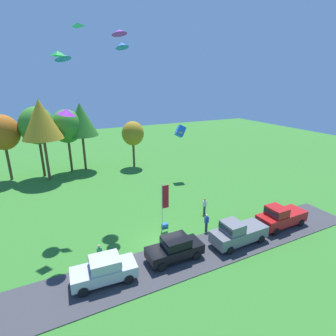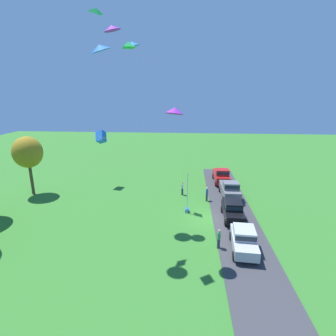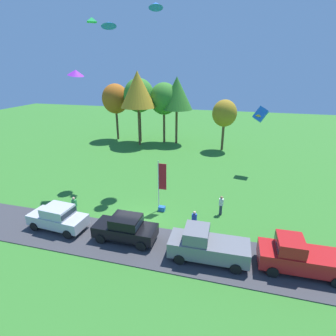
% 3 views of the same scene
% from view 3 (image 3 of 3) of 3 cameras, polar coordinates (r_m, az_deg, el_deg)
% --- Properties ---
extents(ground_plane, '(120.00, 120.00, 0.00)m').
position_cam_3_polar(ground_plane, '(21.17, -6.77, -12.01)').
color(ground_plane, '#337528').
extents(pavement_strip, '(36.00, 4.40, 0.06)m').
position_cam_3_polar(pavement_strip, '(19.42, -9.32, -15.47)').
color(pavement_strip, '#38383D').
rests_on(pavement_strip, ground).
extents(car_sedan_far_end, '(4.52, 2.21, 1.84)m').
position_cam_3_polar(car_sedan_far_end, '(21.59, -22.84, -9.76)').
color(car_sedan_far_end, '#B7B7BC').
rests_on(car_sedan_far_end, ground).
extents(car_sedan_by_flagpole, '(4.41, 1.97, 1.84)m').
position_cam_3_polar(car_sedan_by_flagpole, '(19.01, -9.22, -12.65)').
color(car_sedan_by_flagpole, black).
rests_on(car_sedan_by_flagpole, ground).
extents(car_pickup_near_entrance, '(5.04, 2.13, 2.14)m').
position_cam_3_polar(car_pickup_near_entrance, '(17.30, 8.20, -16.15)').
color(car_pickup_near_entrance, slate).
rests_on(car_pickup_near_entrance, ground).
extents(car_pickup_mid_row, '(5.03, 2.12, 2.14)m').
position_cam_3_polar(car_pickup_mid_row, '(18.06, 26.68, -16.71)').
color(car_pickup_mid_row, red).
rests_on(car_pickup_mid_row, ground).
extents(person_beside_suv, '(0.36, 0.24, 1.71)m').
position_cam_3_polar(person_beside_suv, '(22.96, -19.66, -7.85)').
color(person_beside_suv, '#2D334C').
rests_on(person_beside_suv, ground).
extents(person_watching_sky, '(0.36, 0.24, 1.71)m').
position_cam_3_polar(person_watching_sky, '(19.85, 5.72, -11.43)').
color(person_watching_sky, '#2D334C').
rests_on(person_watching_sky, ground).
extents(person_on_lawn, '(0.36, 0.24, 1.71)m').
position_cam_3_polar(person_on_lawn, '(22.22, 11.46, -7.97)').
color(person_on_lawn, '#2D334C').
rests_on(person_on_lawn, ground).
extents(tree_left_of_center, '(4.31, 4.31, 9.10)m').
position_cam_3_polar(tree_left_of_center, '(44.76, -11.36, 14.53)').
color(tree_left_of_center, brown).
rests_on(tree_left_of_center, ground).
extents(tree_right_of_center, '(4.74, 4.74, 10.00)m').
position_cam_3_polar(tree_right_of_center, '(42.63, -6.34, 15.40)').
color(tree_right_of_center, brown).
rests_on(tree_right_of_center, ground).
extents(tree_center_back, '(5.25, 5.25, 11.09)m').
position_cam_3_polar(tree_center_back, '(40.55, -6.61, 16.61)').
color(tree_center_back, brown).
rests_on(tree_center_back, ground).
extents(tree_lone_near, '(4.45, 4.45, 9.38)m').
position_cam_3_polar(tree_lone_near, '(41.99, -0.88, 14.80)').
color(tree_lone_near, brown).
rests_on(tree_lone_near, ground).
extents(tree_far_left, '(4.86, 4.86, 10.27)m').
position_cam_3_polar(tree_far_left, '(41.29, 1.93, 15.94)').
color(tree_far_left, brown).
rests_on(tree_far_left, ground).
extents(tree_far_right, '(3.47, 3.47, 7.32)m').
position_cam_3_polar(tree_far_right, '(38.76, 12.20, 11.52)').
color(tree_far_right, brown).
rests_on(tree_far_right, ground).
extents(flag_banner, '(0.71, 0.08, 4.52)m').
position_cam_3_polar(flag_banner, '(21.50, -1.49, -2.63)').
color(flag_banner, silver).
rests_on(flag_banner, ground).
extents(cooler_box, '(0.56, 0.40, 0.40)m').
position_cam_3_polar(cooler_box, '(22.68, -1.36, -8.83)').
color(cooler_box, blue).
rests_on(cooler_box, ground).
extents(kite_delta_topmost, '(1.83, 1.81, 0.68)m').
position_cam_3_polar(kite_delta_topmost, '(23.78, -19.48, 18.99)').
color(kite_delta_topmost, purple).
extents(kite_delta_over_trees, '(1.55, 1.60, 0.77)m').
position_cam_3_polar(kite_delta_over_trees, '(25.39, -2.68, 31.91)').
color(kite_delta_over_trees, blue).
extents(kite_diamond_trailing_tail, '(1.10, 1.01, 0.42)m').
position_cam_3_polar(kite_diamond_trailing_tail, '(26.60, -16.26, 28.59)').
color(kite_diamond_trailing_tail, green).
extents(kite_box_high_left, '(1.75, 1.48, 1.94)m').
position_cam_3_polar(kite_box_high_left, '(30.92, 19.49, 10.96)').
color(kite_box_high_left, blue).
extents(kite_delta_high_right, '(1.09, 1.14, 0.60)m').
position_cam_3_polar(kite_delta_high_right, '(30.66, 19.22, 11.18)').
color(kite_delta_high_right, yellow).
extents(kite_delta_mid_center, '(1.99, 2.01, 0.83)m').
position_cam_3_polar(kite_delta_mid_center, '(28.17, -12.80, 28.24)').
color(kite_delta_mid_center, blue).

